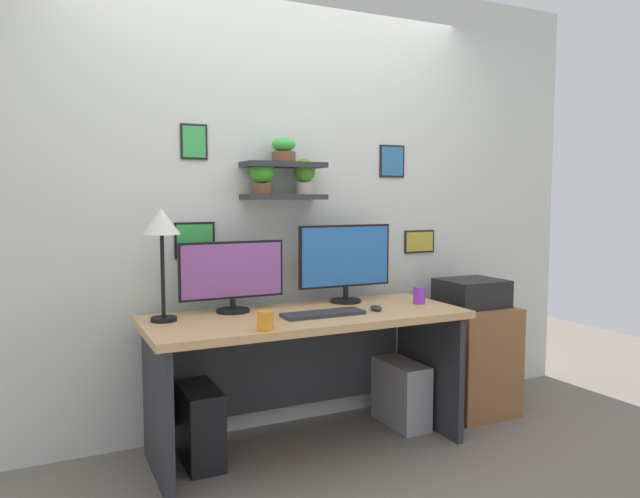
# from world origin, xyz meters

# --- Properties ---
(ground_plane) EXTENTS (8.00, 8.00, 0.00)m
(ground_plane) POSITION_xyz_m (0.00, 0.00, 0.00)
(ground_plane) COLOR #70665B
(back_wall_assembly) EXTENTS (4.40, 0.24, 2.70)m
(back_wall_assembly) POSITION_xyz_m (0.00, 0.44, 1.35)
(back_wall_assembly) COLOR silver
(back_wall_assembly) RESTS_ON ground
(desk) EXTENTS (1.71, 0.68, 0.75)m
(desk) POSITION_xyz_m (0.00, 0.06, 0.54)
(desk) COLOR tan
(desk) RESTS_ON ground
(monitor_left) EXTENTS (0.58, 0.18, 0.38)m
(monitor_left) POSITION_xyz_m (-0.35, 0.22, 0.96)
(monitor_left) COLOR black
(monitor_left) RESTS_ON desk
(monitor_right) EXTENTS (0.59, 0.18, 0.46)m
(monitor_right) POSITION_xyz_m (0.35, 0.22, 1.00)
(monitor_right) COLOR black
(monitor_right) RESTS_ON desk
(keyboard) EXTENTS (0.44, 0.14, 0.02)m
(keyboard) POSITION_xyz_m (0.05, -0.09, 0.76)
(keyboard) COLOR #2D2D33
(keyboard) RESTS_ON desk
(computer_mouse) EXTENTS (0.06, 0.09, 0.03)m
(computer_mouse) POSITION_xyz_m (0.37, -0.09, 0.77)
(computer_mouse) COLOR #2D2D33
(computer_mouse) RESTS_ON desk
(desk_lamp) EXTENTS (0.18, 0.18, 0.56)m
(desk_lamp) POSITION_xyz_m (-0.73, 0.13, 1.21)
(desk_lamp) COLOR black
(desk_lamp) RESTS_ON desk
(coffee_mug) EXTENTS (0.08, 0.08, 0.09)m
(coffee_mug) POSITION_xyz_m (-0.34, -0.27, 0.80)
(coffee_mug) COLOR orange
(coffee_mug) RESTS_ON desk
(pen_cup) EXTENTS (0.07, 0.07, 0.10)m
(pen_cup) POSITION_xyz_m (0.71, -0.02, 0.80)
(pen_cup) COLOR purple
(pen_cup) RESTS_ON desk
(drawer_cabinet) EXTENTS (0.44, 0.50, 0.68)m
(drawer_cabinet) POSITION_xyz_m (1.19, 0.10, 0.34)
(drawer_cabinet) COLOR brown
(drawer_cabinet) RESTS_ON ground
(printer) EXTENTS (0.38, 0.34, 0.17)m
(printer) POSITION_xyz_m (1.19, 0.10, 0.76)
(printer) COLOR black
(printer) RESTS_ON drawer_cabinet
(computer_tower_left) EXTENTS (0.18, 0.40, 0.40)m
(computer_tower_left) POSITION_xyz_m (-0.57, 0.11, 0.20)
(computer_tower_left) COLOR black
(computer_tower_left) RESTS_ON ground
(computer_tower_right) EXTENTS (0.18, 0.40, 0.38)m
(computer_tower_right) POSITION_xyz_m (0.66, 0.09, 0.19)
(computer_tower_right) COLOR #99999E
(computer_tower_right) RESTS_ON ground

